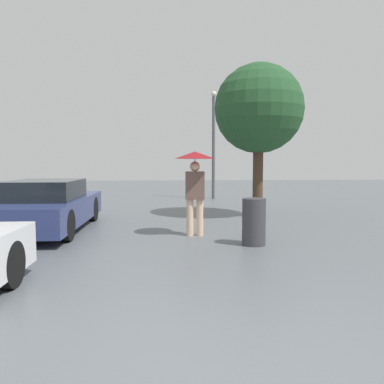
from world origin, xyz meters
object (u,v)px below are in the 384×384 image
Objects in this scene: pedestrian at (195,173)px; tree at (259,109)px; trash_bin at (254,222)px; street_lamp at (214,140)px; parked_car_farthest at (48,206)px.

tree reaches higher than pedestrian.
pedestrian is 2.02× the size of trash_bin.
pedestrian is at bearing -99.88° from street_lamp.
parked_car_farthest is 9.06m from street_lamp.
pedestrian is 0.40× the size of street_lamp.
trash_bin is (-0.35, -9.24, -2.12)m from street_lamp.
trash_bin is at bearing -104.79° from tree.
parked_car_farthest is at bearing 157.56° from trash_bin.
tree is 0.95× the size of street_lamp.
street_lamp is (-0.63, 5.53, -0.57)m from tree.
street_lamp reaches higher than parked_car_farthest.
parked_car_farthest is (-3.43, 0.87, -0.81)m from pedestrian.
pedestrian reaches higher than parked_car_farthest.
pedestrian is 3.63m from parked_car_farthest.
street_lamp is at bearing 96.51° from tree.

